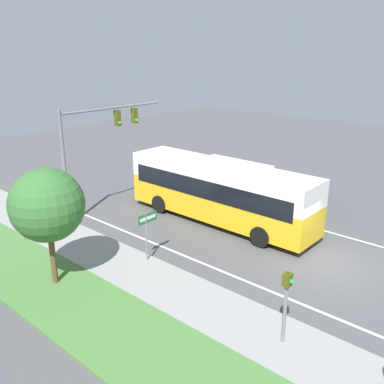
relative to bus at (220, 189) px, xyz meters
name	(u,v)px	position (x,y,z in m)	size (l,w,h in m)	color
ground_plane	(326,265)	(-0.85, -6.85, -1.95)	(80.00, 80.00, 0.00)	#4C4C4F
sidewalk	(249,327)	(-7.05, -6.85, -1.89)	(2.80, 80.00, 0.12)	gray
grass_verge	(188,377)	(-10.25, -6.85, -1.90)	(3.60, 80.00, 0.10)	#477538
lane_divider_near	(286,298)	(-4.45, -6.85, -1.95)	(0.14, 30.00, 0.01)	silver
lane_divider_far	(357,240)	(2.75, -6.85, -1.95)	(0.14, 30.00, 0.01)	silver
bus	(220,189)	(0.00, 0.00, 0.00)	(2.75, 11.44, 3.60)	gold
signal_gantry	(97,137)	(-3.68, 5.97, 2.67)	(7.19, 0.41, 6.39)	slate
pedestrian_signal	(286,296)	(-7.03, -8.17, -0.11)	(0.28, 0.34, 2.66)	slate
street_sign	(147,228)	(-5.97, -0.51, -0.26)	(1.11, 0.08, 2.43)	slate
roadside_tree	(47,205)	(-9.90, 0.92, 1.56)	(2.96, 2.96, 4.91)	brown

